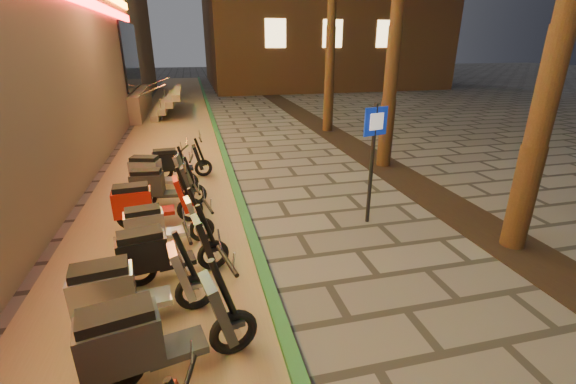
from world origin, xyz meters
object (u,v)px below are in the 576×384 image
object	(u,v)px
pedestrian_sign	(373,148)
scooter_5	(151,337)
scooter_9	(147,203)
scooter_10	(159,185)
scooter_7	(160,252)
scooter_12	(175,162)
scooter_11	(156,172)
scooter_8	(159,225)
scooter_6	(127,289)

from	to	relation	value
pedestrian_sign	scooter_5	xyz separation A→B (m)	(-3.88, -3.10, -0.97)
scooter_9	scooter_10	distance (m)	1.04
scooter_7	scooter_9	size ratio (longest dim) A/B	0.98
scooter_10	scooter_12	distance (m)	1.85
pedestrian_sign	scooter_12	size ratio (longest dim) A/B	1.56
scooter_7	scooter_11	distance (m)	4.02
scooter_8	scooter_12	size ratio (longest dim) A/B	0.99
scooter_8	scooter_10	size ratio (longest dim) A/B	0.95
scooter_12	scooter_7	bearing A→B (deg)	-94.51
scooter_6	scooter_7	world-z (taller)	scooter_6
pedestrian_sign	scooter_12	xyz separation A→B (m)	(-3.84, 3.66, -1.07)
pedestrian_sign	scooter_7	xyz separation A→B (m)	(-3.91, -1.19, -1.04)
scooter_7	scooter_9	world-z (taller)	scooter_9
scooter_9	scooter_12	distance (m)	2.89
scooter_8	scooter_10	distance (m)	1.99
pedestrian_sign	scooter_8	bearing A→B (deg)	166.67
scooter_12	scooter_11	bearing A→B (deg)	-119.78
scooter_6	scooter_7	distance (m)	0.98
scooter_11	scooter_6	bearing A→B (deg)	-73.79
scooter_10	scooter_11	size ratio (longest dim) A/B	0.99
scooter_10	scooter_12	bearing A→B (deg)	88.18
scooter_5	scooter_8	size ratio (longest dim) A/B	1.22
scooter_12	scooter_6	bearing A→B (deg)	-97.76
pedestrian_sign	scooter_6	distance (m)	4.85
scooter_5	scooter_9	xyz separation A→B (m)	(-0.40, 3.90, -0.06)
scooter_12	scooter_8	bearing A→B (deg)	-96.09
pedestrian_sign	scooter_8	size ratio (longest dim) A/B	1.57
scooter_6	scooter_9	size ratio (longest dim) A/B	1.04
scooter_10	scooter_11	xyz separation A→B (m)	(-0.14, 0.98, 0.01)
scooter_9	scooter_12	size ratio (longest dim) A/B	1.10
scooter_8	scooter_6	bearing A→B (deg)	-105.96
scooter_10	scooter_5	bearing A→B (deg)	-80.50
scooter_6	scooter_12	bearing A→B (deg)	77.73
scooter_8	scooter_10	xyz separation A→B (m)	(-0.12, 1.98, 0.03)
scooter_7	scooter_10	distance (m)	3.03
scooter_5	scooter_10	distance (m)	4.93
scooter_8	scooter_5	bearing A→B (deg)	-96.37
scooter_7	scooter_9	bearing A→B (deg)	89.68
scooter_5	scooter_6	world-z (taller)	scooter_5
scooter_7	scooter_6	bearing A→B (deg)	-121.19
scooter_9	scooter_10	size ratio (longest dim) A/B	1.05
scooter_6	scooter_11	distance (m)	4.92
scooter_5	scooter_8	world-z (taller)	scooter_5
pedestrian_sign	scooter_8	world-z (taller)	pedestrian_sign
scooter_9	scooter_11	world-z (taller)	scooter_9
scooter_5	scooter_8	bearing A→B (deg)	80.06
scooter_6	scooter_8	bearing A→B (deg)	74.51
scooter_7	scooter_12	xyz separation A→B (m)	(0.07, 4.85, -0.04)
scooter_5	scooter_10	size ratio (longest dim) A/B	1.16
scooter_6	scooter_8	world-z (taller)	scooter_6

